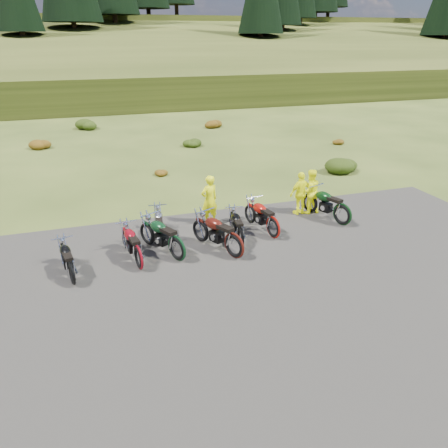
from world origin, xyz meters
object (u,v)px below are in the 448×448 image
object	(u,v)px
motorcycle_0	(74,285)
motorcycle_7	(341,226)
motorcycle_3	(161,245)
person_middle	(209,201)

from	to	relation	value
motorcycle_0	motorcycle_7	size ratio (longest dim) A/B	0.83
motorcycle_3	person_middle	bearing A→B (deg)	-52.17
motorcycle_0	person_middle	xyz separation A→B (m)	(4.68, 2.84, 0.89)
person_middle	motorcycle_3	bearing A→B (deg)	14.21
motorcycle_3	person_middle	xyz separation A→B (m)	(1.98, 1.17, 0.89)
motorcycle_3	motorcycle_7	distance (m)	6.41
motorcycle_0	person_middle	bearing A→B (deg)	-68.82
motorcycle_3	person_middle	distance (m)	2.47
motorcycle_3	person_middle	size ratio (longest dim) A/B	1.07
motorcycle_0	person_middle	size ratio (longest dim) A/B	1.05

